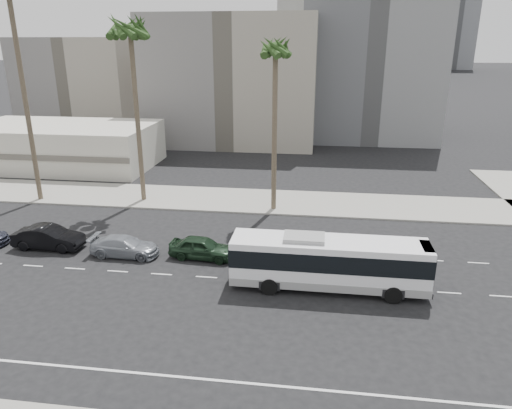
% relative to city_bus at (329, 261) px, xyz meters
% --- Properties ---
extents(ground, '(700.00, 700.00, 0.00)m').
position_rel_city_bus_xyz_m(ground, '(-1.70, 0.33, -1.79)').
color(ground, black).
rests_on(ground, ground).
extents(sidewalk_north, '(120.00, 7.00, 0.15)m').
position_rel_city_bus_xyz_m(sidewalk_north, '(-1.70, 15.83, -1.71)').
color(sidewalk_north, gray).
rests_on(sidewalk_north, ground).
extents(commercial_low, '(22.00, 12.16, 5.00)m').
position_rel_city_bus_xyz_m(commercial_low, '(-31.70, 26.32, 0.71)').
color(commercial_low, beige).
rests_on(commercial_low, ground).
extents(midrise_beige_west, '(24.00, 18.00, 18.00)m').
position_rel_city_bus_xyz_m(midrise_beige_west, '(-13.70, 45.33, 7.21)').
color(midrise_beige_west, gray).
rests_on(midrise_beige_west, ground).
extents(midrise_gray_center, '(20.00, 20.00, 26.00)m').
position_rel_city_bus_xyz_m(midrise_gray_center, '(6.30, 52.33, 11.21)').
color(midrise_gray_center, slate).
rests_on(midrise_gray_center, ground).
extents(midrise_beige_far, '(18.00, 16.00, 15.00)m').
position_rel_city_bus_xyz_m(midrise_beige_far, '(-39.70, 50.33, 5.71)').
color(midrise_beige_far, gray).
rests_on(midrise_beige_far, ground).
extents(highrise_far, '(22.00, 22.00, 60.00)m').
position_rel_city_bus_xyz_m(highrise_far, '(68.30, 260.33, 28.21)').
color(highrise_far, '#5B5E64').
rests_on(highrise_far, ground).
extents(city_bus, '(11.83, 2.90, 3.40)m').
position_rel_city_bus_xyz_m(city_bus, '(0.00, 0.00, 0.00)').
color(city_bus, white).
rests_on(city_bus, ground).
extents(car_a, '(2.23, 4.71, 1.56)m').
position_rel_city_bus_xyz_m(car_a, '(-8.66, 3.12, -1.01)').
color(car_a, black).
rests_on(car_a, ground).
extents(car_b, '(2.06, 4.89, 1.41)m').
position_rel_city_bus_xyz_m(car_b, '(-14.16, 2.79, -1.08)').
color(car_b, gray).
rests_on(car_b, ground).
extents(car_c, '(1.87, 5.14, 1.68)m').
position_rel_city_bus_xyz_m(car_c, '(-20.15, 3.24, -0.94)').
color(car_c, black).
rests_on(car_c, ground).
extents(palm_near, '(4.42, 4.42, 14.91)m').
position_rel_city_bus_xyz_m(palm_near, '(-4.69, 13.73, 11.73)').
color(palm_near, brown).
rests_on(palm_near, ground).
extents(palm_mid, '(5.37, 5.37, 16.58)m').
position_rel_city_bus_xyz_m(palm_mid, '(-17.20, 14.65, 13.13)').
color(palm_mid, brown).
rests_on(palm_mid, ground).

